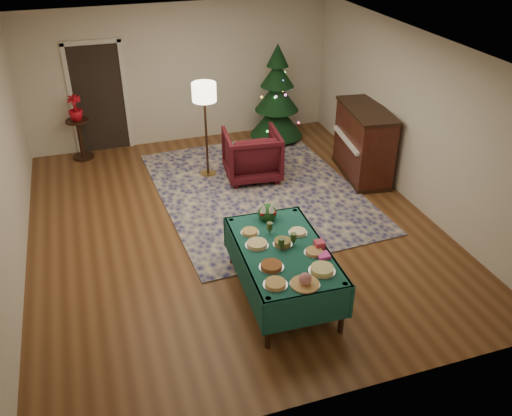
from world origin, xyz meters
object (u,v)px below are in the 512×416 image
object	(u,v)px
armchair	(252,152)
piano	(363,143)
gift_box	(319,245)
potted_plant	(76,113)
buffet_table	(283,258)
floor_lamp	(204,98)
side_table	(81,140)
christmas_tree	(277,98)

from	to	relation	value
armchair	piano	distance (m)	1.97
gift_box	armchair	xyz separation A→B (m)	(0.22, 3.36, -0.28)
armchair	potted_plant	bearing A→B (deg)	-25.81
buffet_table	floor_lamp	size ratio (longest dim) A/B	1.10
buffet_table	potted_plant	world-z (taller)	potted_plant
gift_box	potted_plant	bearing A→B (deg)	116.98
armchair	floor_lamp	bearing A→B (deg)	-18.74
buffet_table	piano	xyz separation A→B (m)	(2.54, 2.71, 0.05)
buffet_table	side_table	xyz separation A→B (m)	(-2.19, 5.03, -0.20)
buffet_table	armchair	xyz separation A→B (m)	(0.65, 3.24, -0.09)
gift_box	side_table	bearing A→B (deg)	116.98
side_table	christmas_tree	bearing A→B (deg)	-4.46
side_table	potted_plant	bearing A→B (deg)	-90.00
christmas_tree	armchair	bearing A→B (deg)	-124.06
buffet_table	christmas_tree	size ratio (longest dim) A/B	0.96
floor_lamp	gift_box	bearing A→B (deg)	-82.23
buffet_table	armchair	size ratio (longest dim) A/B	1.95
side_table	christmas_tree	xyz separation A→B (m)	(3.84, -0.30, 0.50)
side_table	piano	distance (m)	5.27
gift_box	side_table	xyz separation A→B (m)	(-2.62, 5.14, -0.38)
floor_lamp	potted_plant	size ratio (longest dim) A/B	3.62
armchair	christmas_tree	xyz separation A→B (m)	(1.00, 1.48, 0.40)
armchair	side_table	world-z (taller)	armchair
floor_lamp	potted_plant	bearing A→B (deg)	145.71
potted_plant	piano	size ratio (longest dim) A/B	0.31
buffet_table	potted_plant	xyz separation A→B (m)	(-2.19, 5.03, 0.33)
potted_plant	gift_box	bearing A→B (deg)	-63.02
buffet_table	side_table	bearing A→B (deg)	113.59
gift_box	potted_plant	world-z (taller)	potted_plant
buffet_table	side_table	distance (m)	5.49
floor_lamp	buffet_table	bearing A→B (deg)	-88.70
buffet_table	potted_plant	size ratio (longest dim) A/B	3.99
christmas_tree	floor_lamp	bearing A→B (deg)	-146.61
floor_lamp	potted_plant	world-z (taller)	floor_lamp
side_table	piano	world-z (taller)	piano
potted_plant	christmas_tree	xyz separation A→B (m)	(3.84, -0.30, -0.03)
potted_plant	christmas_tree	distance (m)	3.85
buffet_table	side_table	world-z (taller)	side_table
floor_lamp	piano	world-z (taller)	floor_lamp
armchair	christmas_tree	size ratio (longest dim) A/B	0.49
armchair	floor_lamp	distance (m)	1.25
gift_box	christmas_tree	xyz separation A→B (m)	(1.23, 4.84, 0.12)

